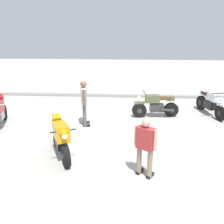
{
  "coord_description": "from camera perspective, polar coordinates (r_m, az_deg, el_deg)",
  "views": [
    {
      "loc": [
        0.56,
        -8.16,
        3.64
      ],
      "look_at": [
        0.07,
        -0.0,
        0.75
      ],
      "focal_mm": 39.33,
      "sensor_mm": 36.0,
      "label": 1
    }
  ],
  "objects": [
    {
      "name": "motorcycle_silver_cruiser",
      "position": [
        11.27,
        21.97,
        1.97
      ],
      "size": [
        0.8,
        2.05,
        1.09
      ],
      "rotation": [
        0.0,
        0.0,
        4.98
      ],
      "color": "black",
      "rests_on": "ground"
    },
    {
      "name": "motorcycle_olive_vintage",
      "position": [
        10.35,
        10.15,
        1.43
      ],
      "size": [
        1.96,
        0.7,
        1.07
      ],
      "rotation": [
        0.0,
        0.0,
        3.26
      ],
      "color": "black",
      "rests_on": "ground"
    },
    {
      "name": "person_in_red_shirt",
      "position": [
        6.1,
        7.73,
        -7.52
      ],
      "size": [
        0.57,
        0.49,
        1.58
      ],
      "rotation": [
        0.0,
        0.0,
        0.98
      ],
      "color": "gray",
      "rests_on": "ground"
    },
    {
      "name": "curb_edge",
      "position": [
        13.26,
        0.91,
        3.87
      ],
      "size": [
        14.0,
        0.3,
        0.15
      ],
      "primitive_type": "cube",
      "color": "gray",
      "rests_on": "ground"
    },
    {
      "name": "ground_plane",
      "position": [
        8.95,
        -0.44,
        -4.52
      ],
      "size": [
        40.0,
        40.0,
        0.0
      ],
      "primitive_type": "plane",
      "color": "#ADAAA3"
    },
    {
      "name": "motorcycle_orange_sportbike",
      "position": [
        7.29,
        -11.81,
        -5.64
      ],
      "size": [
        1.03,
        1.85,
        1.14
      ],
      "rotation": [
        0.0,
        0.0,
        5.14
      ],
      "color": "black",
      "rests_on": "ground"
    },
    {
      "name": "person_in_gray_shirt",
      "position": [
        9.23,
        -6.51,
        2.75
      ],
      "size": [
        0.39,
        0.67,
        1.74
      ],
      "rotation": [
        0.0,
        0.0,
        0.21
      ],
      "color": "#59595B",
      "rests_on": "ground"
    }
  ]
}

